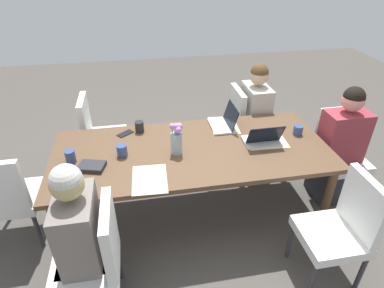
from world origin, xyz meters
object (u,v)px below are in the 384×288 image
coffee_mug_centre_left (122,151)px  coffee_mug_near_right (70,157)px  person_near_left_near (84,248)px  laptop_far_left_mid (225,123)px  chair_far_left_mid (246,122)px  phone_black (125,134)px  dining_table (192,155)px  person_far_left_mid (254,122)px  chair_head_left_right_mid (7,196)px  person_head_right_left_far (338,152)px  book_red_cover (92,167)px  chair_far_right_near (99,132)px  coffee_mug_near_left (139,127)px  chair_near_right_far (342,226)px  chair_head_right_left_far (339,149)px  flower_vase (177,138)px  chair_near_left_near (95,257)px  laptop_head_right_left_far (262,139)px  coffee_mug_centre_right (298,130)px

coffee_mug_centre_left → coffee_mug_near_right: bearing=-177.9°
person_near_left_near → laptop_far_left_mid: (1.25, 1.09, 0.25)m
chair_far_left_mid → phone_black: chair_far_left_mid is taller
dining_table → coffee_mug_near_right: bearing=-179.1°
person_far_left_mid → chair_head_left_right_mid: 2.52m
dining_table → person_head_right_left_far: person_head_right_left_far is taller
book_red_cover → chair_head_left_right_mid: bearing=-169.1°
chair_far_right_near → coffee_mug_near_left: size_ratio=8.62×
chair_far_left_mid → chair_near_right_far: (0.18, -1.66, 0.00)m
person_head_right_left_far → laptop_far_left_mid: person_head_right_left_far is taller
chair_head_right_left_far → coffee_mug_near_right: chair_head_right_left_far is taller
dining_table → book_red_cover: bearing=-170.6°
person_near_left_near → chair_near_right_far: 1.82m
chair_near_right_far → coffee_mug_near_left: size_ratio=8.62×
person_near_left_near → laptop_far_left_mid: person_near_left_near is taller
phone_black → chair_head_right_left_far: bearing=-46.3°
flower_vase → chair_near_left_near: bearing=-130.1°
chair_head_right_left_far → laptop_far_left_mid: laptop_far_left_mid is taller
phone_black → person_near_left_near: bearing=-143.5°
chair_far_right_near → phone_black: (0.31, -0.50, 0.23)m
laptop_head_right_left_far → person_far_left_mid: bearing=74.0°
chair_far_left_mid → coffee_mug_near_left: 1.30m
coffee_mug_centre_left → laptop_head_right_left_far: bearing=-0.9°
person_far_left_mid → phone_black: bearing=-165.1°
person_near_left_near → chair_far_left_mid: bearing=43.5°
person_near_left_near → chair_head_right_left_far: person_near_left_near is taller
flower_vase → coffee_mug_centre_right: flower_vase is taller
coffee_mug_near_right → coffee_mug_centre_right: bearing=2.5°
chair_near_left_near → chair_head_right_left_far: (2.29, 0.89, 0.00)m
person_far_left_mid → laptop_head_right_left_far: bearing=-106.0°
laptop_head_right_left_far → coffee_mug_near_left: 1.13m
chair_head_left_right_mid → coffee_mug_near_left: 1.23m
chair_head_right_left_far → coffee_mug_near_left: size_ratio=8.62×
dining_table → chair_near_left_near: chair_near_left_near is taller
flower_vase → coffee_mug_centre_left: size_ratio=2.76×
coffee_mug_near_right → phone_black: (0.43, 0.38, -0.05)m
chair_near_right_far → coffee_mug_near_right: 2.14m
chair_far_right_near → chair_head_left_right_mid: same height
coffee_mug_centre_left → laptop_far_left_mid: bearing=19.1°
dining_table → coffee_mug_near_left: 0.59m
chair_head_left_right_mid → person_near_left_near: bearing=-45.4°
person_head_right_left_far → flower_vase: bearing=-178.6°
coffee_mug_centre_right → person_head_right_left_far: bearing=-9.0°
person_near_left_near → chair_head_right_left_far: size_ratio=1.33×
chair_head_right_left_far → phone_black: chair_head_right_left_far is taller
dining_table → coffee_mug_centre_right: bearing=4.1°
person_far_left_mid → laptop_head_right_left_far: 0.83m
chair_near_right_far → laptop_far_left_mid: laptop_far_left_mid is taller
dining_table → phone_black: 0.68m
laptop_far_left_mid → coffee_mug_near_left: size_ratio=3.06×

